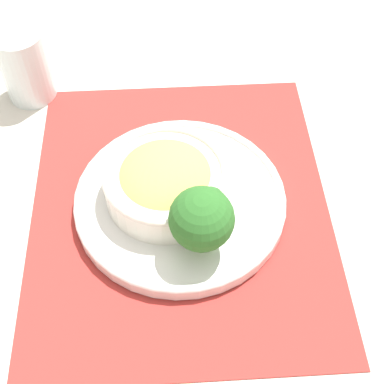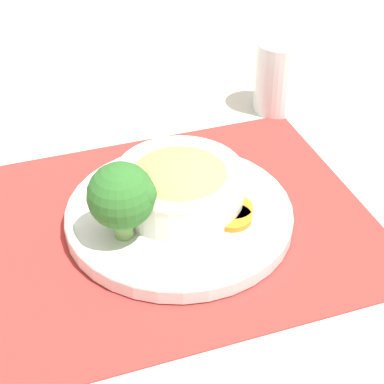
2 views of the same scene
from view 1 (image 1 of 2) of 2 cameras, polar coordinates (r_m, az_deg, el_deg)
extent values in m
plane|color=beige|center=(0.70, -1.25, -1.58)|extent=(4.00, 4.00, 0.00)
cube|color=#B2332D|center=(0.70, -1.26, -1.48)|extent=(0.49, 0.42, 0.00)
cylinder|color=white|center=(0.69, -1.27, -1.00)|extent=(0.27, 0.27, 0.02)
torus|color=white|center=(0.68, -1.28, -0.60)|extent=(0.27, 0.27, 0.01)
cylinder|color=silver|center=(0.67, -2.82, 0.88)|extent=(0.15, 0.15, 0.04)
torus|color=silver|center=(0.65, -2.90, 2.02)|extent=(0.16, 0.16, 0.01)
ellipsoid|color=#E0B75B|center=(0.66, -2.86, 1.44)|extent=(0.13, 0.13, 0.05)
cylinder|color=#759E51|center=(0.63, 0.98, -5.03)|extent=(0.02, 0.02, 0.03)
sphere|color=#2D6B28|center=(0.60, 1.04, -2.89)|extent=(0.08, 0.08, 0.08)
sphere|color=#2D6B28|center=(0.60, 1.97, -0.97)|extent=(0.03, 0.03, 0.03)
sphere|color=#2D6B28|center=(0.58, 0.28, -4.20)|extent=(0.03, 0.03, 0.03)
cylinder|color=orange|center=(0.71, 1.41, 3.11)|extent=(0.05, 0.05, 0.01)
cylinder|color=orange|center=(0.72, 0.15, 3.52)|extent=(0.05, 0.05, 0.01)
cylinder|color=silver|center=(0.84, -17.38, 12.73)|extent=(0.07, 0.07, 0.11)
cylinder|color=silver|center=(0.85, -17.06, 11.73)|extent=(0.06, 0.06, 0.07)
camera|label=2|loc=(0.62, 69.00, 15.33)|focal=60.00mm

